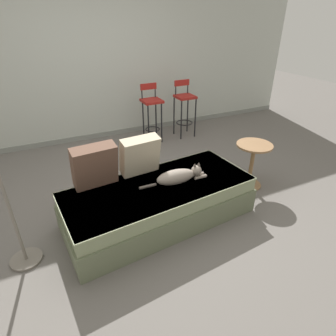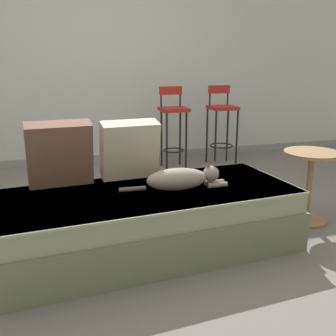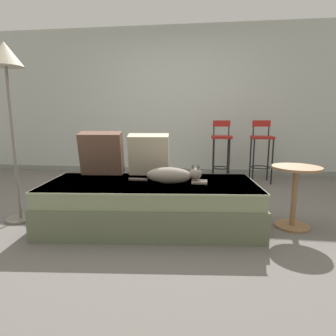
# 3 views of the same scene
# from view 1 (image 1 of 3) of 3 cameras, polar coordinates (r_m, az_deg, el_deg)

# --- Properties ---
(ground_plane) EXTENTS (16.00, 16.00, 0.00)m
(ground_plane) POSITION_cam_1_polar(r_m,az_deg,el_deg) (3.45, -4.43, -6.35)
(ground_plane) COLOR #66605B
(ground_plane) RESTS_ON ground
(wall_back_panel) EXTENTS (8.00, 0.10, 2.60)m
(wall_back_panel) POSITION_cam_1_polar(r_m,az_deg,el_deg) (5.04, -15.12, 20.13)
(wall_back_panel) COLOR #B7BCB2
(wall_back_panel) RESTS_ON ground
(wall_baseboard_trim) EXTENTS (8.00, 0.02, 0.09)m
(wall_baseboard_trim) POSITION_cam_1_polar(r_m,az_deg,el_deg) (5.31, -13.28, 6.63)
(wall_baseboard_trim) COLOR gray
(wall_baseboard_trim) RESTS_ON ground
(couch) EXTENTS (2.06, 1.04, 0.43)m
(couch) POSITION_cam_1_polar(r_m,az_deg,el_deg) (3.02, -1.76, -6.92)
(couch) COLOR #636B50
(couch) RESTS_ON ground
(throw_pillow_corner) EXTENTS (0.46, 0.28, 0.46)m
(throw_pillow_corner) POSITION_cam_1_polar(r_m,az_deg,el_deg) (2.88, -14.67, 0.44)
(throw_pillow_corner) COLOR brown
(throw_pillow_corner) RESTS_ON couch
(throw_pillow_middle) EXTENTS (0.43, 0.27, 0.44)m
(throw_pillow_middle) POSITION_cam_1_polar(r_m,az_deg,el_deg) (3.03, -5.74, 2.56)
(throw_pillow_middle) COLOR beige
(throw_pillow_middle) RESTS_ON couch
(cat) EXTENTS (0.74, 0.18, 0.19)m
(cat) POSITION_cam_1_polar(r_m,az_deg,el_deg) (2.92, 2.14, -1.67)
(cat) COLOR gray
(cat) RESTS_ON couch
(bar_stool_near_window) EXTENTS (0.32, 0.32, 0.98)m
(bar_stool_near_window) POSITION_cam_1_polar(r_m,az_deg,el_deg) (4.84, -3.35, 12.06)
(bar_stool_near_window) COLOR black
(bar_stool_near_window) RESTS_ON ground
(bar_stool_by_doorway) EXTENTS (0.32, 0.32, 0.98)m
(bar_stool_by_doorway) POSITION_cam_1_polar(r_m,az_deg,el_deg) (5.10, 3.36, 12.79)
(bar_stool_by_doorway) COLOR black
(bar_stool_by_doorway) RESTS_ON ground
(side_table) EXTENTS (0.44, 0.44, 0.59)m
(side_table) POSITION_cam_1_polar(r_m,az_deg,el_deg) (3.68, 16.77, 1.72)
(side_table) COLOR olive
(side_table) RESTS_ON ground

